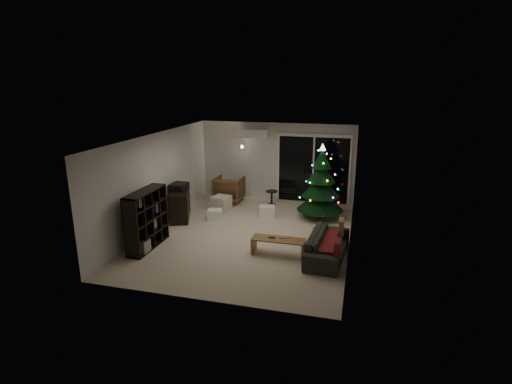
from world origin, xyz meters
TOP-DOWN VIEW (x-y plane):
  - room at (0.46, 1.49)m, footprint 6.50×7.51m
  - bookshelf at (-2.25, -1.38)m, footprint 0.43×1.40m
  - media_cabinet at (-2.25, 0.71)m, footprint 0.95×1.43m
  - stereo at (-2.25, 0.71)m, footprint 0.42×0.50m
  - armchair at (-1.41, 2.57)m, footprint 0.87×0.90m
  - ottoman at (-1.34, 1.65)m, footprint 0.58×0.58m
  - cardboard_box_a at (-1.25, 0.85)m, footprint 0.45×0.38m
  - cardboard_box_b at (0.12, 1.46)m, footprint 0.50×0.42m
  - side_table at (0.01, 2.56)m, footprint 0.42×0.42m
  - floor_lamp at (-1.16, 3.32)m, footprint 0.27×0.27m
  - sofa at (2.05, -0.85)m, footprint 0.89×1.96m
  - sofa_throw at (1.95, -0.85)m, footprint 0.60×1.37m
  - cushion_a at (2.30, -0.20)m, footprint 0.14×0.37m
  - cushion_b at (2.30, -1.50)m, footprint 0.14×0.37m
  - coffee_table at (0.97, -0.99)m, footprint 1.20×0.42m
  - remote_a at (0.82, -0.99)m, footprint 0.15×0.05m
  - remote_b at (1.07, -0.94)m, footprint 0.15×0.09m
  - christmas_tree at (1.60, 1.74)m, footprint 1.51×1.51m

SIDE VIEW (x-z plane):
  - cardboard_box_a at x=-1.25m, z-range 0.00..0.28m
  - cardboard_box_b at x=0.12m, z-range 0.00..0.31m
  - coffee_table at x=0.97m, z-range 0.00..0.38m
  - ottoman at x=-1.34m, z-range 0.00..0.44m
  - side_table at x=0.01m, z-range 0.00..0.46m
  - sofa at x=2.05m, z-range 0.00..0.56m
  - remote_a at x=0.82m, z-range 0.38..0.40m
  - remote_b at x=1.07m, z-range 0.38..0.40m
  - sofa_throw at x=1.95m, z-range 0.38..0.43m
  - armchair at x=-1.41m, z-range 0.00..0.81m
  - media_cabinet at x=-2.25m, z-range 0.00..0.84m
  - cushion_a at x=2.30m, z-range 0.32..0.69m
  - cushion_b at x=2.30m, z-range 0.32..0.69m
  - bookshelf at x=-2.25m, z-range 0.00..1.38m
  - floor_lamp at x=-1.16m, z-range 0.00..1.72m
  - stereo at x=-2.25m, z-range 0.84..1.02m
  - room at x=0.46m, z-range -0.28..2.32m
  - christmas_tree at x=1.60m, z-range 0.00..2.13m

